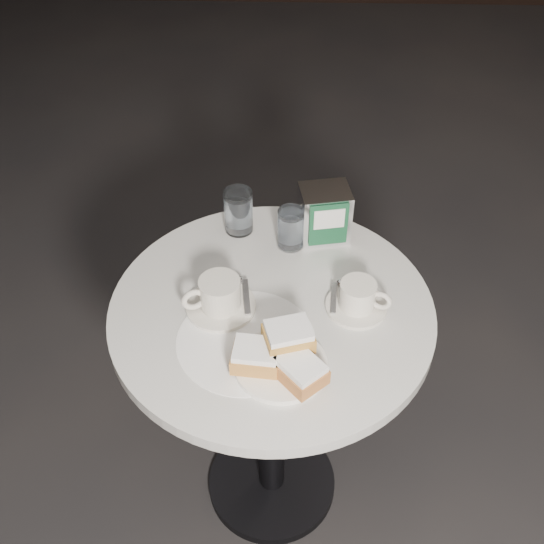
{
  "coord_description": "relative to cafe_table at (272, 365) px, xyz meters",
  "views": [
    {
      "loc": [
        0.03,
        -1.01,
        1.8
      ],
      "look_at": [
        0.0,
        0.02,
        0.83
      ],
      "focal_mm": 45.0,
      "sensor_mm": 36.0,
      "label": 1
    }
  ],
  "objects": [
    {
      "name": "coffee_cup_left",
      "position": [
        -0.11,
        -0.01,
        0.23
      ],
      "size": [
        0.2,
        0.2,
        0.08
      ],
      "rotation": [
        0.0,
        0.0,
        0.38
      ],
      "color": "silver",
      "rests_on": "cafe_table"
    },
    {
      "name": "cafe_table",
      "position": [
        0.0,
        0.0,
        0.0
      ],
      "size": [
        0.7,
        0.7,
        0.74
      ],
      "color": "black",
      "rests_on": "ground"
    },
    {
      "name": "coffee_cup_right",
      "position": [
        0.18,
        0.0,
        0.23
      ],
      "size": [
        0.17,
        0.17,
        0.07
      ],
      "rotation": [
        0.0,
        0.0,
        -0.33
      ],
      "color": "silver",
      "rests_on": "cafe_table"
    },
    {
      "name": "water_glass_left",
      "position": [
        -0.09,
        0.26,
        0.25
      ],
      "size": [
        0.08,
        0.08,
        0.11
      ],
      "rotation": [
        0.0,
        0.0,
        0.13
      ],
      "color": "white",
      "rests_on": "cafe_table"
    },
    {
      "name": "beignet_plate",
      "position": [
        0.02,
        -0.17,
        0.23
      ],
      "size": [
        0.24,
        0.24,
        0.09
      ],
      "rotation": [
        0.0,
        0.0,
        -0.41
      ],
      "color": "white",
      "rests_on": "cafe_table"
    },
    {
      "name": "ground",
      "position": [
        0.0,
        0.0,
        -0.55
      ],
      "size": [
        7.0,
        7.0,
        0.0
      ],
      "primitive_type": "plane",
      "color": "black",
      "rests_on": "ground"
    },
    {
      "name": "napkin_dispenser",
      "position": [
        0.12,
        0.24,
        0.26
      ],
      "size": [
        0.13,
        0.11,
        0.13
      ],
      "rotation": [
        0.0,
        0.0,
        0.18
      ],
      "color": "white",
      "rests_on": "cafe_table"
    },
    {
      "name": "water_glass_right",
      "position": [
        0.04,
        0.21,
        0.25
      ],
      "size": [
        0.07,
        0.07,
        0.1
      ],
      "rotation": [
        0.0,
        0.0,
        0.14
      ],
      "color": "white",
      "rests_on": "cafe_table"
    },
    {
      "name": "sugar_spill",
      "position": [
        -0.05,
        -0.1,
        0.2
      ],
      "size": [
        0.32,
        0.32,
        0.0
      ],
      "primitive_type": "cylinder",
      "rotation": [
        0.0,
        0.0,
        -0.13
      ],
      "color": "white",
      "rests_on": "cafe_table"
    }
  ]
}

